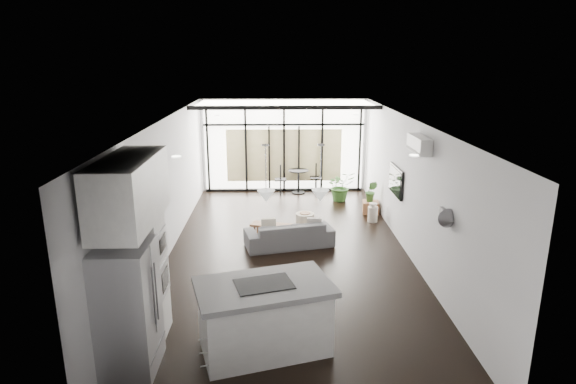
{
  "coord_description": "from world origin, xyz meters",
  "views": [
    {
      "loc": [
        -0.25,
        -9.45,
        3.99
      ],
      "look_at": [
        0.0,
        0.3,
        1.25
      ],
      "focal_mm": 30.0,
      "sensor_mm": 36.0,
      "label": 1
    }
  ],
  "objects_px": {
    "island": "(264,317)",
    "console_bench": "(279,234)",
    "fridge": "(128,309)",
    "tv": "(396,181)",
    "milk_can": "(373,212)",
    "sofa": "(289,230)",
    "pouf": "(305,221)"
  },
  "relations": [
    {
      "from": "fridge",
      "to": "console_bench",
      "type": "xyz_separation_m",
      "value": [
        1.99,
        4.45,
        -0.66
      ]
    },
    {
      "from": "island",
      "to": "console_bench",
      "type": "height_order",
      "value": "island"
    },
    {
      "from": "island",
      "to": "console_bench",
      "type": "relative_size",
      "value": 1.43
    },
    {
      "from": "sofa",
      "to": "milk_can",
      "type": "relative_size",
      "value": 3.92
    },
    {
      "from": "island",
      "to": "milk_can",
      "type": "relative_size",
      "value": 3.8
    },
    {
      "from": "fridge",
      "to": "island",
      "type": "bearing_deg",
      "value": 12.17
    },
    {
      "from": "pouf",
      "to": "milk_can",
      "type": "relative_size",
      "value": 0.93
    },
    {
      "from": "console_bench",
      "to": "pouf",
      "type": "relative_size",
      "value": 2.85
    },
    {
      "from": "island",
      "to": "sofa",
      "type": "height_order",
      "value": "island"
    },
    {
      "from": "console_bench",
      "to": "tv",
      "type": "distance_m",
      "value": 2.89
    },
    {
      "from": "pouf",
      "to": "fridge",
      "type": "bearing_deg",
      "value": -115.86
    },
    {
      "from": "fridge",
      "to": "sofa",
      "type": "height_order",
      "value": "fridge"
    },
    {
      "from": "milk_can",
      "to": "console_bench",
      "type": "bearing_deg",
      "value": -150.31
    },
    {
      "from": "console_bench",
      "to": "pouf",
      "type": "xyz_separation_m",
      "value": [
        0.63,
        0.94,
        -0.03
      ]
    },
    {
      "from": "console_bench",
      "to": "tv",
      "type": "bearing_deg",
      "value": 24.97
    },
    {
      "from": "island",
      "to": "console_bench",
      "type": "distance_m",
      "value": 4.09
    },
    {
      "from": "sofa",
      "to": "console_bench",
      "type": "relative_size",
      "value": 1.48
    },
    {
      "from": "sofa",
      "to": "pouf",
      "type": "bearing_deg",
      "value": -123.1
    },
    {
      "from": "island",
      "to": "sofa",
      "type": "bearing_deg",
      "value": 67.18
    },
    {
      "from": "sofa",
      "to": "pouf",
      "type": "height_order",
      "value": "sofa"
    },
    {
      "from": "fridge",
      "to": "milk_can",
      "type": "bearing_deg",
      "value": 53.15
    },
    {
      "from": "sofa",
      "to": "console_bench",
      "type": "bearing_deg",
      "value": -58.61
    },
    {
      "from": "console_bench",
      "to": "tv",
      "type": "xyz_separation_m",
      "value": [
        2.64,
        0.4,
        1.09
      ]
    },
    {
      "from": "milk_can",
      "to": "tv",
      "type": "xyz_separation_m",
      "value": [
        0.29,
        -0.94,
        1.06
      ]
    },
    {
      "from": "pouf",
      "to": "tv",
      "type": "xyz_separation_m",
      "value": [
        2.02,
        -0.54,
        1.12
      ]
    },
    {
      "from": "island",
      "to": "pouf",
      "type": "distance_m",
      "value": 5.1
    },
    {
      "from": "fridge",
      "to": "milk_can",
      "type": "relative_size",
      "value": 3.6
    },
    {
      "from": "island",
      "to": "pouf",
      "type": "relative_size",
      "value": 4.07
    },
    {
      "from": "tv",
      "to": "island",
      "type": "bearing_deg",
      "value": -122.84
    },
    {
      "from": "pouf",
      "to": "milk_can",
      "type": "height_order",
      "value": "milk_can"
    },
    {
      "from": "sofa",
      "to": "console_bench",
      "type": "height_order",
      "value": "sofa"
    },
    {
      "from": "fridge",
      "to": "console_bench",
      "type": "bearing_deg",
      "value": 65.93
    }
  ]
}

